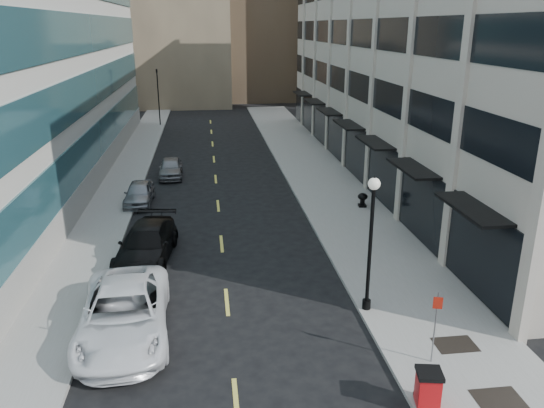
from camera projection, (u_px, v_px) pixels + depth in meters
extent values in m
cube|color=gray|center=(338.00, 200.00, 33.33)|extent=(5.00, 80.00, 0.15)
cube|color=gray|center=(109.00, 209.00, 31.67)|extent=(3.00, 80.00, 0.15)
cube|color=#B8AD9C|center=(448.00, 47.00, 38.17)|extent=(14.00, 46.00, 18.00)
cube|color=black|center=(349.00, 145.00, 39.59)|extent=(0.18, 46.00, 3.60)
cube|color=black|center=(352.00, 84.00, 38.15)|extent=(0.12, 46.00, 1.80)
cube|color=black|center=(354.00, 33.00, 37.03)|extent=(0.12, 46.00, 1.80)
cube|color=#B8AD9C|center=(467.00, 64.00, 21.36)|extent=(0.35, 0.60, 18.00)
cube|color=#B8AD9C|center=(411.00, 56.00, 27.00)|extent=(0.35, 0.60, 18.00)
cube|color=#B8AD9C|center=(375.00, 51.00, 32.64)|extent=(0.35, 0.60, 18.00)
cube|color=#B8AD9C|center=(350.00, 47.00, 38.28)|extent=(0.35, 0.60, 18.00)
cube|color=#B8AD9C|center=(331.00, 44.00, 43.92)|extent=(0.35, 0.60, 18.00)
cube|color=#B8AD9C|center=(316.00, 42.00, 49.56)|extent=(0.35, 0.60, 18.00)
cube|color=#B8AD9C|center=(304.00, 40.00, 55.20)|extent=(0.35, 0.60, 18.00)
cube|color=black|center=(472.00, 208.00, 20.10)|extent=(1.30, 4.00, 0.12)
cube|color=black|center=(413.00, 168.00, 25.74)|extent=(1.30, 4.00, 0.12)
cube|color=black|center=(375.00, 143.00, 31.38)|extent=(1.30, 4.00, 0.12)
cube|color=black|center=(348.00, 125.00, 37.02)|extent=(1.30, 4.00, 0.12)
cube|color=black|center=(329.00, 112.00, 42.66)|extent=(1.30, 4.00, 0.12)
cube|color=black|center=(314.00, 102.00, 48.30)|extent=(1.30, 4.00, 0.12)
cube|color=black|center=(302.00, 94.00, 53.94)|extent=(1.30, 4.00, 0.12)
cube|color=gray|center=(103.00, 167.00, 37.81)|extent=(0.20, 46.00, 1.80)
cube|color=#2B5D65|center=(100.00, 138.00, 37.14)|extent=(0.14, 45.60, 2.40)
cube|color=#2B5D65|center=(94.00, 87.00, 36.02)|extent=(0.14, 45.60, 2.40)
cube|color=#2B5D65|center=(89.00, 33.00, 34.90)|extent=(0.14, 45.60, 2.40)
cube|color=#8E7B5D|center=(114.00, 22.00, 81.80)|extent=(12.00, 14.00, 22.00)
cube|color=#B8AD9C|center=(334.00, 29.00, 74.63)|extent=(10.00, 14.00, 20.00)
cube|color=black|center=(498.00, 399.00, 15.45)|extent=(1.40, 1.00, 0.01)
cube|color=black|center=(455.00, 344.00, 18.08)|extent=(1.40, 1.00, 0.01)
cube|color=#D8CC4C|center=(236.00, 402.00, 15.54)|extent=(0.15, 2.20, 0.01)
cube|color=#D8CC4C|center=(227.00, 302.00, 21.18)|extent=(0.15, 2.20, 0.01)
cube|color=#D8CC4C|center=(222.00, 244.00, 26.82)|extent=(0.15, 2.20, 0.01)
cube|color=#D8CC4C|center=(218.00, 206.00, 32.46)|extent=(0.15, 2.20, 0.01)
cube|color=#D8CC4C|center=(216.00, 179.00, 38.10)|extent=(0.15, 2.20, 0.01)
cube|color=#D8CC4C|center=(214.00, 159.00, 43.74)|extent=(0.15, 2.20, 0.01)
cube|color=#D8CC4C|center=(212.00, 144.00, 49.38)|extent=(0.15, 2.20, 0.01)
cube|color=#D8CC4C|center=(211.00, 132.00, 55.02)|extent=(0.15, 2.20, 0.01)
cube|color=#D8CC4C|center=(210.00, 122.00, 60.66)|extent=(0.15, 2.20, 0.01)
cylinder|color=black|center=(159.00, 98.00, 57.17)|extent=(0.12, 0.12, 6.00)
imported|color=black|center=(157.00, 70.00, 56.21)|extent=(0.66, 0.66, 1.98)
imported|color=white|center=(124.00, 313.00, 18.58)|extent=(3.37, 6.71, 1.82)
imported|color=black|center=(147.00, 244.00, 24.70)|extent=(2.96, 5.90, 1.64)
imported|color=gray|center=(139.00, 193.00, 32.61)|extent=(1.72, 4.10, 1.38)
imported|color=gray|center=(171.00, 168.00, 38.44)|extent=(1.70, 4.11, 1.39)
cube|color=#BA0C0F|center=(428.00, 389.00, 15.02)|extent=(0.73, 0.73, 1.01)
cube|color=black|center=(430.00, 373.00, 14.84)|extent=(0.82, 0.82, 0.12)
cylinder|color=black|center=(415.00, 395.00, 15.45)|extent=(0.06, 0.22, 0.22)
cylinder|color=black|center=(428.00, 394.00, 15.49)|extent=(0.06, 0.22, 0.22)
cylinder|color=black|center=(366.00, 304.00, 20.35)|extent=(0.32, 0.32, 0.36)
cylinder|color=black|center=(370.00, 248.00, 19.59)|extent=(0.14, 0.14, 4.65)
sphere|color=silver|center=(374.00, 184.00, 18.80)|extent=(0.44, 0.44, 0.44)
cone|color=black|center=(375.00, 177.00, 18.72)|extent=(0.12, 0.12, 0.18)
cylinder|color=slate|center=(435.00, 328.00, 16.79)|extent=(0.05, 0.05, 2.51)
cube|color=#A3180A|center=(438.00, 303.00, 16.49)|extent=(0.29, 0.11, 0.40)
cube|color=black|center=(362.00, 205.00, 31.86)|extent=(0.48, 0.48, 0.13)
cylinder|color=black|center=(362.00, 201.00, 31.78)|extent=(0.28, 0.28, 0.43)
ellipsoid|color=black|center=(363.00, 197.00, 31.68)|extent=(0.60, 0.60, 0.42)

